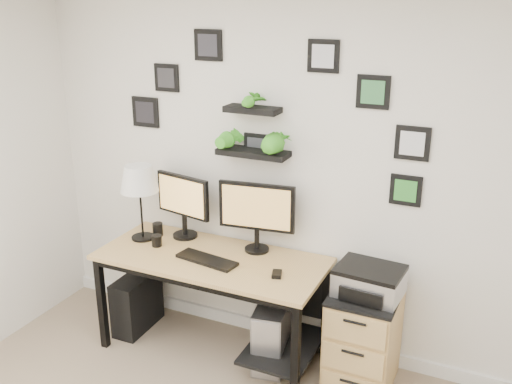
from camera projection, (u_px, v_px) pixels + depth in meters
The scene contains 14 objects.
room at pixel (294, 334), 4.30m from camera, with size 4.00×4.00×4.00m.
desk at pixel (219, 272), 4.02m from camera, with size 1.60×0.70×0.75m.
monitor_left at pixel (183, 202), 4.19m from camera, with size 0.47×0.22×0.48m.
monitor_right at pixel (257, 211), 3.95m from camera, with size 0.54×0.20×0.50m.
keyboard at pixel (207, 260), 3.89m from camera, with size 0.44×0.14×0.02m, color black.
mouse at pixel (277, 274), 3.68m from camera, with size 0.06×0.09×0.03m, color black.
table_lamp at pixel (139, 181), 4.11m from camera, with size 0.28×0.28×0.57m.
mug at pixel (157, 241), 4.11m from camera, with size 0.07×0.07×0.08m, color black.
pen_cup at pixel (158, 229), 4.29m from camera, with size 0.08×0.08×0.10m, color black.
pc_tower_black at pixel (137, 302), 4.41m from camera, with size 0.19×0.44×0.44m, color black.
pc_tower_grey at pixel (273, 332), 3.99m from camera, with size 0.28×0.50×0.47m.
file_cabinet at pixel (363, 338), 3.75m from camera, with size 0.43×0.53×0.67m.
printer at pixel (369, 281), 3.59m from camera, with size 0.43×0.36×0.18m.
wall_decor at pixel (260, 121), 3.82m from camera, with size 2.19×0.18×1.05m.
Camera 1 is at (1.29, -1.50, 2.48)m, focal length 40.00 mm.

